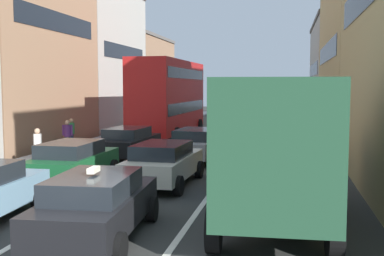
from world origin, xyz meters
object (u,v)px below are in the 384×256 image
at_px(wagon_left_lane_second, 73,161).
at_px(pedestrian_far_sidewalk, 38,145).
at_px(removalist_box_truck, 272,145).
at_px(sedan_left_lane_third, 129,142).
at_px(taxi_centre_lane_front, 97,204).
at_px(pedestrian_mid_sidewalk, 68,134).
at_px(pedestrian_near_kerb, 72,131).
at_px(wagon_right_lane_far, 274,138).
at_px(bus_mid_queue_primary, 169,95).
at_px(hatchback_centre_lane_third, 197,144).
at_px(sedan_right_lane_behind_truck, 270,152).
at_px(sedan_centre_lane_second, 163,162).

bearing_deg(wagon_left_lane_second, pedestrian_far_sidewalk, 46.59).
xyz_separation_m(removalist_box_truck, sedan_left_lane_third, (-6.95, 9.23, -1.18)).
height_order(taxi_centre_lane_front, pedestrian_far_sidewalk, same).
distance_m(taxi_centre_lane_front, pedestrian_mid_sidewalk, 14.56).
height_order(pedestrian_near_kerb, pedestrian_mid_sidewalk, same).
xyz_separation_m(wagon_left_lane_second, pedestrian_far_sidewalk, (-2.90, 2.72, 0.15)).
height_order(taxi_centre_lane_front, wagon_right_lane_far, taxi_centre_lane_front).
bearing_deg(pedestrian_near_kerb, pedestrian_mid_sidewalk, 60.78).
bearing_deg(bus_mid_queue_primary, pedestrian_far_sidewalk, 168.82).
height_order(hatchback_centre_lane_third, pedestrian_mid_sidewalk, pedestrian_mid_sidewalk).
relative_size(bus_mid_queue_primary, pedestrian_far_sidewalk, 6.35).
relative_size(removalist_box_truck, sedan_right_lane_behind_truck, 1.79).
xyz_separation_m(removalist_box_truck, pedestrian_far_sidewalk, (-9.92, 6.20, -1.03)).
height_order(taxi_centre_lane_front, pedestrian_mid_sidewalk, same).
height_order(sedan_right_lane_behind_truck, pedestrian_mid_sidewalk, pedestrian_mid_sidewalk).
bearing_deg(sedan_centre_lane_second, sedan_left_lane_third, 32.29).
relative_size(removalist_box_truck, sedan_centre_lane_second, 1.79).
bearing_deg(pedestrian_mid_sidewalk, pedestrian_near_kerb, -174.49).
bearing_deg(taxi_centre_lane_front, sedan_centre_lane_second, -3.53).
relative_size(wagon_left_lane_second, bus_mid_queue_primary, 0.41).
height_order(removalist_box_truck, pedestrian_far_sidewalk, removalist_box_truck).
height_order(hatchback_centre_lane_third, pedestrian_far_sidewalk, pedestrian_far_sidewalk).
bearing_deg(taxi_centre_lane_front, sedan_left_lane_third, 11.95).
relative_size(sedan_left_lane_third, wagon_right_lane_far, 1.01).
bearing_deg(pedestrian_far_sidewalk, bus_mid_queue_primary, 73.92).
distance_m(bus_mid_queue_primary, pedestrian_near_kerb, 7.72).
bearing_deg(taxi_centre_lane_front, pedestrian_near_kerb, 24.09).
height_order(taxi_centre_lane_front, sedan_right_lane_behind_truck, taxi_centre_lane_front).
bearing_deg(removalist_box_truck, hatchback_centre_lane_third, 19.07).
bearing_deg(bus_mid_queue_primary, sedan_centre_lane_second, -165.56).
bearing_deg(taxi_centre_lane_front, removalist_box_truck, -65.11).
distance_m(taxi_centre_lane_front, sedan_left_lane_third, 11.73).
height_order(wagon_right_lane_far, pedestrian_far_sidewalk, pedestrian_far_sidewalk).
bearing_deg(bus_mid_queue_primary, wagon_left_lane_second, -177.97).
bearing_deg(wagon_left_lane_second, removalist_box_truck, -116.59).
bearing_deg(sedan_centre_lane_second, bus_mid_queue_primary, 15.62).
relative_size(pedestrian_mid_sidewalk, pedestrian_far_sidewalk, 1.00).
xyz_separation_m(taxi_centre_lane_front, sedan_left_lane_third, (-3.16, 11.29, -0.00)).
bearing_deg(sedan_left_lane_third, wagon_left_lane_second, -178.55).
bearing_deg(wagon_right_lane_far, pedestrian_mid_sidewalk, 100.65).
bearing_deg(sedan_right_lane_behind_truck, hatchback_centre_lane_third, 57.59).
relative_size(sedan_centre_lane_second, pedestrian_near_kerb, 2.63).
xyz_separation_m(taxi_centre_lane_front, wagon_right_lane_far, (3.52, 14.57, -0.00)).
bearing_deg(sedan_centre_lane_second, wagon_right_lane_far, -19.88).
bearing_deg(sedan_right_lane_behind_truck, pedestrian_near_kerb, 64.28).
bearing_deg(hatchback_centre_lane_third, bus_mid_queue_primary, 24.91).
height_order(removalist_box_truck, sedan_left_lane_third, removalist_box_truck).
relative_size(hatchback_centre_lane_third, pedestrian_mid_sidewalk, 2.65).
relative_size(hatchback_centre_lane_third, sedan_right_lane_behind_truck, 1.01).
relative_size(sedan_centre_lane_second, bus_mid_queue_primary, 0.41).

